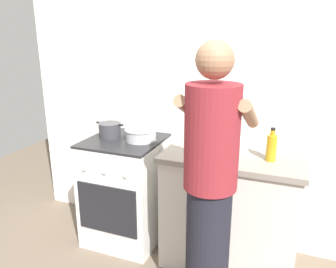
% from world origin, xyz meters
% --- Properties ---
extents(ground, '(6.00, 6.00, 0.00)m').
position_xyz_m(ground, '(0.00, 0.00, 0.00)').
color(ground, '#6B5B4C').
extents(back_wall, '(3.20, 0.10, 2.50)m').
position_xyz_m(back_wall, '(0.20, 0.50, 1.25)').
color(back_wall, silver).
rests_on(back_wall, ground).
extents(countertop, '(1.00, 0.60, 0.90)m').
position_xyz_m(countertop, '(0.55, 0.15, 0.45)').
color(countertop, silver).
rests_on(countertop, ground).
extents(stove_range, '(0.60, 0.62, 0.90)m').
position_xyz_m(stove_range, '(-0.35, 0.15, 0.45)').
color(stove_range, white).
rests_on(stove_range, ground).
extents(pot, '(0.25, 0.18, 0.12)m').
position_xyz_m(pot, '(-0.49, 0.17, 0.96)').
color(pot, '#38383D').
rests_on(pot, stove_range).
extents(mixing_bowl, '(0.26, 0.26, 0.10)m').
position_xyz_m(mixing_bowl, '(-0.21, 0.18, 0.95)').
color(mixing_bowl, '#B7B7BC').
rests_on(mixing_bowl, stove_range).
extents(utensil_crock, '(0.10, 0.10, 0.33)m').
position_xyz_m(utensil_crock, '(0.30, 0.34, 0.99)').
color(utensil_crock, silver).
rests_on(utensil_crock, countertop).
extents(oil_bottle, '(0.07, 0.07, 0.23)m').
position_xyz_m(oil_bottle, '(0.80, 0.10, 1.00)').
color(oil_bottle, gold).
rests_on(oil_bottle, countertop).
extents(person, '(0.41, 0.50, 1.70)m').
position_xyz_m(person, '(0.53, -0.44, 0.86)').
color(person, black).
rests_on(person, ground).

